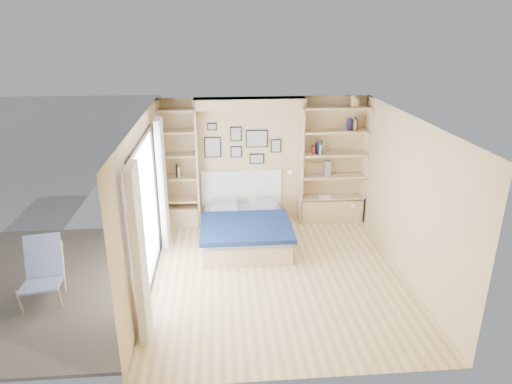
{
  "coord_description": "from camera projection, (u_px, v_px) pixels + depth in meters",
  "views": [
    {
      "loc": [
        -0.88,
        -6.3,
        3.8
      ],
      "look_at": [
        -0.28,
        0.9,
        1.1
      ],
      "focal_mm": 32.0,
      "sensor_mm": 36.0,
      "label": 1
    }
  ],
  "objects": [
    {
      "name": "deck_chair",
      "position": [
        42.0,
        271.0,
        6.58
      ],
      "size": [
        0.69,
        0.98,
        0.9
      ],
      "rotation": [
        0.0,
        0.0,
        0.19
      ],
      "color": "tan",
      "rests_on": "ground"
    },
    {
      "name": "room_shell",
      "position": [
        247.0,
        182.0,
        8.29
      ],
      "size": [
        4.5,
        4.5,
        4.5
      ],
      "color": "tan",
      "rests_on": "ground"
    },
    {
      "name": "shelf_decor",
      "position": [
        320.0,
        140.0,
        8.7
      ],
      "size": [
        3.47,
        0.23,
        2.03
      ],
      "color": "#A51E1E",
      "rests_on": "ground"
    },
    {
      "name": "ground",
      "position": [
        278.0,
        276.0,
        7.28
      ],
      "size": [
        4.5,
        4.5,
        0.0
      ],
      "primitive_type": "plane",
      "color": "#DFC17F",
      "rests_on": "ground"
    },
    {
      "name": "bed",
      "position": [
        245.0,
        229.0,
        8.32
      ],
      "size": [
        1.59,
        1.97,
        1.07
      ],
      "color": "tan",
      "rests_on": "ground"
    },
    {
      "name": "deck",
      "position": [
        45.0,
        286.0,
        7.0
      ],
      "size": [
        3.2,
        4.0,
        0.05
      ],
      "primitive_type": "cube",
      "color": "#6F6152",
      "rests_on": "ground"
    },
    {
      "name": "photo_gallery",
      "position": [
        241.0,
        144.0,
        8.76
      ],
      "size": [
        1.48,
        0.02,
        0.82
      ],
      "color": "black",
      "rests_on": "ground"
    },
    {
      "name": "reading_lamps",
      "position": [
        250.0,
        172.0,
        8.74
      ],
      "size": [
        1.92,
        0.12,
        0.15
      ],
      "color": "silver",
      "rests_on": "ground"
    }
  ]
}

